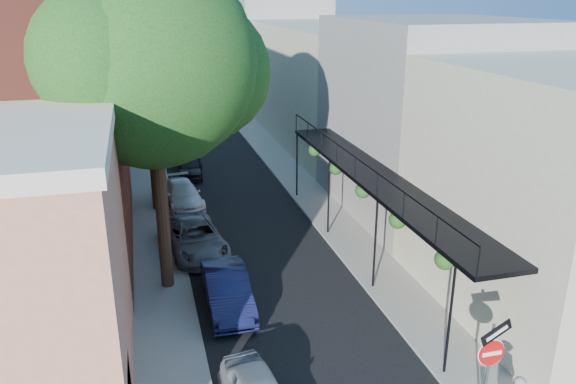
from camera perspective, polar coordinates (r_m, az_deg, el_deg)
road_surface at (r=39.97m, az=-8.43°, el=4.76°), size 6.00×64.00×0.01m
sidewalk_left at (r=39.73m, az=-14.17°, el=4.36°), size 2.00×64.00×0.12m
sidewalk_right at (r=40.58m, az=-2.80°, el=5.25°), size 2.00×64.00×0.12m
buildings_left at (r=37.90m, az=-22.88°, el=10.28°), size 10.10×59.10×12.00m
buildings_right at (r=40.58m, az=4.30°, el=11.50°), size 9.80×55.00×10.00m
sign_post at (r=14.41m, az=19.90°, el=-15.47°), size 0.89×0.17×2.99m
oak_near at (r=18.86m, az=-12.48°, el=12.53°), size 7.48×6.80×11.42m
oak_mid at (r=26.86m, az=-13.44°, el=12.64°), size 6.60×6.00×10.20m
oak_far at (r=35.78m, az=-14.09°, el=16.11°), size 7.70×7.00×11.90m
parked_car_b at (r=19.16m, az=-6.21°, el=-9.86°), size 1.44×4.04×1.33m
parked_car_c at (r=23.22m, az=-9.42°, el=-4.63°), size 2.62×4.79×1.27m
parked_car_d at (r=28.44m, az=-10.66°, el=-0.24°), size 2.06×4.18×1.17m
parked_car_e at (r=32.96m, az=-9.90°, el=2.56°), size 1.72×3.56×1.17m
parked_car_f at (r=36.73m, az=-11.40°, el=4.31°), size 1.84×4.06×1.29m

